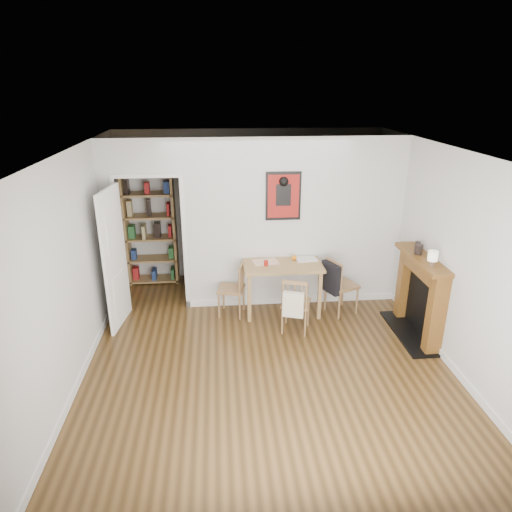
{
  "coord_description": "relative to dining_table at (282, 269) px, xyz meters",
  "views": [
    {
      "loc": [
        -0.57,
        -5.15,
        3.32
      ],
      "look_at": [
        -0.07,
        0.6,
        1.11
      ],
      "focal_mm": 32.0,
      "sensor_mm": 36.0,
      "label": 1
    }
  ],
  "objects": [
    {
      "name": "placemat",
      "position": [
        -0.25,
        0.05,
        0.1
      ],
      "size": [
        0.41,
        0.34,
        0.0
      ],
      "primitive_type": "cube",
      "rotation": [
        0.0,
        0.0,
        0.17
      ],
      "color": "beige",
      "rests_on": "dining_table"
    },
    {
      "name": "orange_fruit",
      "position": [
        0.19,
        0.09,
        0.13
      ],
      "size": [
        0.08,
        0.08,
        0.08
      ],
      "primitive_type": "sphere",
      "color": "orange",
      "rests_on": "dining_table"
    },
    {
      "name": "dining_table",
      "position": [
        0.0,
        0.0,
        0.0
      ],
      "size": [
        1.16,
        0.74,
        0.79
      ],
      "color": "olive",
      "rests_on": "ground"
    },
    {
      "name": "notebook",
      "position": [
        0.38,
        0.1,
        0.1
      ],
      "size": [
        0.33,
        0.25,
        0.02
      ],
      "primitive_type": "cube",
      "rotation": [
        0.0,
        0.0,
        0.07
      ],
      "color": "silver",
      "rests_on": "dining_table"
    },
    {
      "name": "bookshelf",
      "position": [
        -2.08,
        1.3,
        0.3
      ],
      "size": [
        0.85,
        0.34,
        2.02
      ],
      "color": "olive",
      "rests_on": "ground"
    },
    {
      "name": "ceramic_jar_b",
      "position": [
        1.81,
        -0.53,
        0.51
      ],
      "size": [
        0.08,
        0.08,
        0.1
      ],
      "primitive_type": "cylinder",
      "color": "black",
      "rests_on": "fireplace"
    },
    {
      "name": "fireplace",
      "position": [
        1.79,
        -0.85,
        -0.08
      ],
      "size": [
        0.45,
        1.25,
        1.16
      ],
      "color": "brown",
      "rests_on": "ground"
    },
    {
      "name": "room_shell",
      "position": [
        -0.27,
        0.24,
        0.6
      ],
      "size": [
        5.2,
        5.2,
        5.2
      ],
      "color": "#B9B9B7",
      "rests_on": "ground"
    },
    {
      "name": "red_glass",
      "position": [
        -0.25,
        -0.09,
        0.14
      ],
      "size": [
        0.06,
        0.06,
        0.08
      ],
      "primitive_type": "cylinder",
      "color": "maroon",
      "rests_on": "dining_table"
    },
    {
      "name": "chair_left",
      "position": [
        -0.77,
        -0.05,
        -0.29
      ],
      "size": [
        0.5,
        0.5,
        0.82
      ],
      "color": "olive",
      "rests_on": "ground"
    },
    {
      "name": "chair_right",
      "position": [
        0.88,
        -0.13,
        -0.24
      ],
      "size": [
        0.62,
        0.58,
        0.88
      ],
      "color": "olive",
      "rests_on": "ground"
    },
    {
      "name": "chair_front",
      "position": [
        0.11,
        -0.62,
        -0.28
      ],
      "size": [
        0.53,
        0.56,
        0.83
      ],
      "color": "olive",
      "rests_on": "ground"
    },
    {
      "name": "mantel_lamp",
      "position": [
        1.71,
        -1.17,
        0.58
      ],
      "size": [
        0.13,
        0.13,
        0.2
      ],
      "color": "silver",
      "rests_on": "fireplace"
    },
    {
      "name": "ceramic_jar_a",
      "position": [
        1.72,
        -0.75,
        0.53
      ],
      "size": [
        0.11,
        0.11,
        0.13
      ],
      "primitive_type": "cylinder",
      "color": "black",
      "rests_on": "fireplace"
    },
    {
      "name": "ground",
      "position": [
        -0.37,
        -1.1,
        -0.7
      ],
      "size": [
        5.2,
        5.2,
        0.0
      ],
      "primitive_type": "plane",
      "color": "#543A1B",
      "rests_on": "ground"
    }
  ]
}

